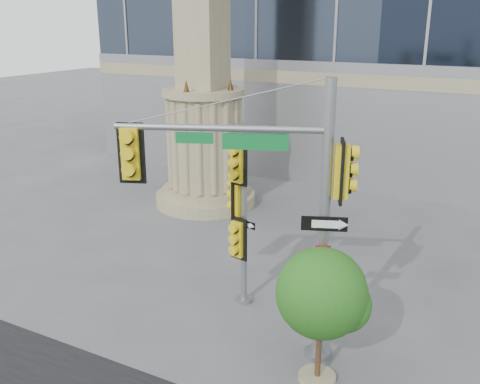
% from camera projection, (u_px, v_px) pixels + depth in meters
% --- Properties ---
extents(ground, '(120.00, 120.00, 0.00)m').
position_uv_depth(ground, '(224.00, 340.00, 13.75)').
color(ground, '#545456').
rests_on(ground, ground).
extents(monument, '(4.40, 4.40, 16.60)m').
position_uv_depth(monument, '(203.00, 78.00, 22.28)').
color(monument, '#988A67').
rests_on(monument, ground).
extents(main_signal_pole, '(4.97, 2.32, 6.73)m').
position_uv_depth(main_signal_pole, '(271.00, 193.00, 11.97)').
color(main_signal_pole, slate).
rests_on(main_signal_pole, ground).
extents(secondary_signal_pole, '(0.85, 0.74, 4.93)m').
position_uv_depth(secondary_signal_pole, '(240.00, 209.00, 14.69)').
color(secondary_signal_pole, slate).
rests_on(secondary_signal_pole, ground).
extents(street_tree, '(2.06, 2.01, 3.21)m').
position_uv_depth(street_tree, '(323.00, 297.00, 11.63)').
color(street_tree, '#988A67').
rests_on(street_tree, ground).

